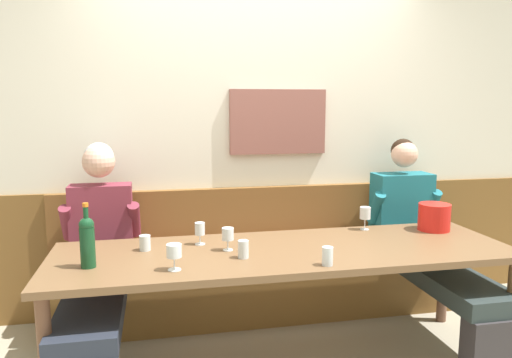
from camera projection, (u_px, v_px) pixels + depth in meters
room_wall_back at (253, 126)px, 3.69m from camera, size 6.80×0.12×2.80m
wood_wainscot_panel at (254, 246)px, 3.78m from camera, size 6.80×0.03×0.94m
wall_bench at (260, 279)px, 3.61m from camera, size 2.99×0.42×0.94m
dining_table at (285, 260)px, 2.87m from camera, size 2.69×0.83×0.72m
person_center_right_seat at (97, 259)px, 2.97m from camera, size 0.51×1.29×1.31m
person_left_seat at (425, 239)px, 3.42m from camera, size 0.54×1.28×1.30m
ice_bucket at (434, 217)px, 3.28m from camera, size 0.21×0.21×0.18m
wine_bottle_clear_water at (87, 240)px, 2.52m from camera, size 0.08×0.08×0.34m
wine_glass_mid_right at (174, 252)px, 2.48m from camera, size 0.08×0.08×0.14m
wine_glass_center_rear at (228, 235)px, 2.82m from camera, size 0.07×0.07×0.13m
wine_glass_right_end at (365, 214)px, 3.28m from camera, size 0.07×0.07×0.16m
wine_glass_by_bottle at (200, 230)px, 2.94m from camera, size 0.06×0.06×0.14m
water_tumbler_right at (243, 249)px, 2.69m from camera, size 0.06×0.06×0.10m
water_tumbler_center at (328, 256)px, 2.56m from camera, size 0.06×0.06×0.10m
water_tumbler_left at (145, 243)px, 2.83m from camera, size 0.06×0.06×0.09m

